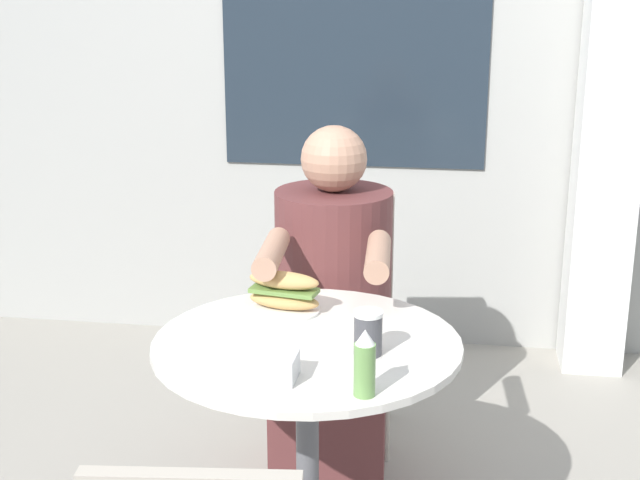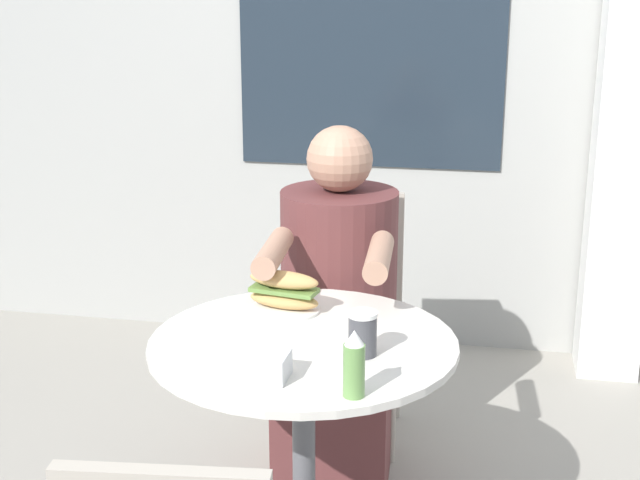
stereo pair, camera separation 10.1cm
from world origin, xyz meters
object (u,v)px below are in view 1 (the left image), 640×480
at_px(sandwich_on_plate, 284,294).
at_px(condiment_bottle, 365,364).
at_px(seated_diner, 332,333).
at_px(cafe_table, 307,408).
at_px(drink_cup, 368,333).
at_px(diner_chair, 343,291).

bearing_deg(sandwich_on_plate, condiment_bottle, -60.59).
bearing_deg(seated_diner, cafe_table, 88.16).
relative_size(drink_cup, condiment_bottle, 0.72).
bearing_deg(sandwich_on_plate, seated_diner, 78.68).
bearing_deg(diner_chair, cafe_table, 88.06).
bearing_deg(drink_cup, cafe_table, 159.02).
bearing_deg(cafe_table, diner_chair, 91.43).
xyz_separation_m(cafe_table, drink_cup, (0.16, -0.06, 0.24)).
bearing_deg(diner_chair, sandwich_on_plate, 81.15).
bearing_deg(condiment_bottle, seated_diner, 102.27).
bearing_deg(drink_cup, diner_chair, 100.37).
bearing_deg(seated_diner, drink_cup, 101.74).
xyz_separation_m(sandwich_on_plate, drink_cup, (0.25, -0.25, 0.01)).
distance_m(seated_diner, drink_cup, 0.73).
xyz_separation_m(diner_chair, condiment_bottle, (0.20, -1.22, 0.28)).
relative_size(diner_chair, seated_diner, 0.74).
height_order(sandwich_on_plate, drink_cup, sandwich_on_plate).
bearing_deg(diner_chair, seated_diner, 87.88).
xyz_separation_m(seated_diner, sandwich_on_plate, (-0.08, -0.40, 0.27)).
distance_m(drink_cup, condiment_bottle, 0.22).
bearing_deg(condiment_bottle, diner_chair, 99.17).
height_order(drink_cup, condiment_bottle, condiment_bottle).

